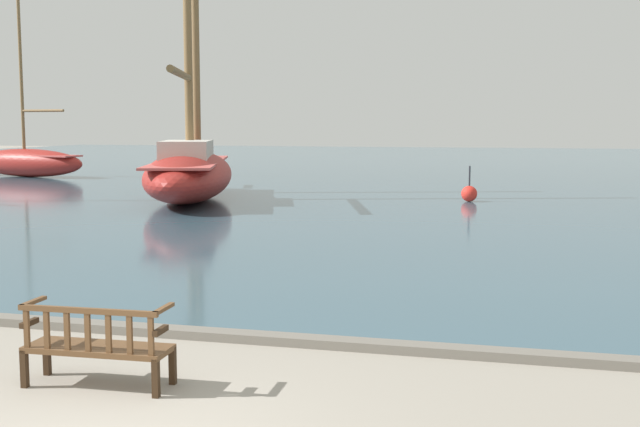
{
  "coord_description": "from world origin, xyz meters",
  "views": [
    {
      "loc": [
        3.64,
        -5.89,
        2.87
      ],
      "look_at": [
        -0.4,
        10.0,
        1.0
      ],
      "focal_mm": 45.0,
      "sensor_mm": 36.0,
      "label": 1
    }
  ],
  "objects_px": {
    "park_bench": "(97,345)",
    "sailboat_nearest_port": "(189,169)",
    "sailboat_distant_harbor": "(27,161)",
    "channel_buoy": "(469,193)"
  },
  "relations": [
    {
      "from": "park_bench",
      "to": "channel_buoy",
      "type": "distance_m",
      "value": 21.13
    },
    {
      "from": "channel_buoy",
      "to": "park_bench",
      "type": "bearing_deg",
      "value": -97.08
    },
    {
      "from": "park_bench",
      "to": "channel_buoy",
      "type": "bearing_deg",
      "value": 82.92
    },
    {
      "from": "sailboat_distant_harbor",
      "to": "channel_buoy",
      "type": "relative_size",
      "value": 7.77
    },
    {
      "from": "park_bench",
      "to": "channel_buoy",
      "type": "height_order",
      "value": "channel_buoy"
    },
    {
      "from": "channel_buoy",
      "to": "sailboat_nearest_port",
      "type": "bearing_deg",
      "value": -168.03
    },
    {
      "from": "park_bench",
      "to": "sailboat_nearest_port",
      "type": "relative_size",
      "value": 0.13
    },
    {
      "from": "sailboat_distant_harbor",
      "to": "sailboat_nearest_port",
      "type": "distance_m",
      "value": 16.3
    },
    {
      "from": "park_bench",
      "to": "sailboat_nearest_port",
      "type": "bearing_deg",
      "value": 110.62
    },
    {
      "from": "sailboat_distant_harbor",
      "to": "sailboat_nearest_port",
      "type": "height_order",
      "value": "sailboat_nearest_port"
    }
  ]
}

